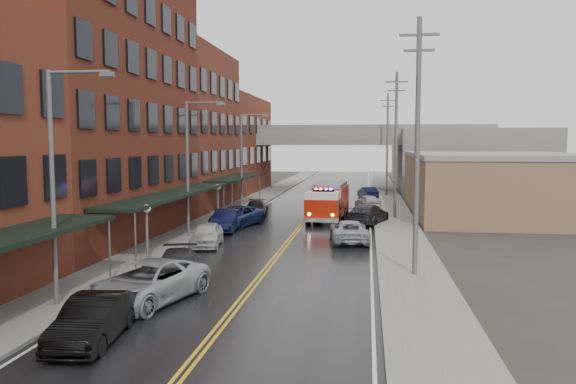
{
  "coord_description": "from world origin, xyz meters",
  "views": [
    {
      "loc": [
        4.93,
        -11.56,
        6.32
      ],
      "look_at": [
        -0.34,
        25.64,
        3.0
      ],
      "focal_mm": 35.0,
      "sensor_mm": 36.0,
      "label": 1
    }
  ],
  "objects": [
    {
      "name": "road",
      "position": [
        0.0,
        30.0,
        0.01
      ],
      "size": [
        11.0,
        160.0,
        0.02
      ],
      "primitive_type": "cube",
      "color": "black",
      "rests_on": "ground"
    },
    {
      "name": "sidewalk_left",
      "position": [
        -7.3,
        30.0,
        0.07
      ],
      "size": [
        3.0,
        160.0,
        0.15
      ],
      "primitive_type": "cube",
      "color": "slate",
      "rests_on": "ground"
    },
    {
      "name": "sidewalk_right",
      "position": [
        7.3,
        30.0,
        0.07
      ],
      "size": [
        3.0,
        160.0,
        0.15
      ],
      "primitive_type": "cube",
      "color": "slate",
      "rests_on": "ground"
    },
    {
      "name": "curb_left",
      "position": [
        -5.65,
        30.0,
        0.07
      ],
      "size": [
        0.3,
        160.0,
        0.15
      ],
      "primitive_type": "cube",
      "color": "gray",
      "rests_on": "ground"
    },
    {
      "name": "curb_right",
      "position": [
        5.65,
        30.0,
        0.07
      ],
      "size": [
        0.3,
        160.0,
        0.15
      ],
      "primitive_type": "cube",
      "color": "gray",
      "rests_on": "ground"
    },
    {
      "name": "brick_building_b",
      "position": [
        -13.3,
        23.0,
        9.0
      ],
      "size": [
        9.0,
        20.0,
        18.0
      ],
      "primitive_type": "cube",
      "color": "#562516",
      "rests_on": "ground"
    },
    {
      "name": "brick_building_c",
      "position": [
        -13.3,
        40.5,
        7.5
      ],
      "size": [
        9.0,
        15.0,
        15.0
      ],
      "primitive_type": "cube",
      "color": "brown",
      "rests_on": "ground"
    },
    {
      "name": "brick_building_far",
      "position": [
        -13.3,
        58.0,
        6.0
      ],
      "size": [
        9.0,
        20.0,
        12.0
      ],
      "primitive_type": "cube",
      "color": "maroon",
      "rests_on": "ground"
    },
    {
      "name": "tan_building",
      "position": [
        16.0,
        40.0,
        2.5
      ],
      "size": [
        14.0,
        22.0,
        5.0
      ],
      "primitive_type": "cube",
      "color": "#92694E",
      "rests_on": "ground"
    },
    {
      "name": "right_far_block",
      "position": [
        18.0,
        70.0,
        4.0
      ],
      "size": [
        18.0,
        30.0,
        8.0
      ],
      "primitive_type": "cube",
      "color": "slate",
      "rests_on": "ground"
    },
    {
      "name": "awning_1",
      "position": [
        -7.49,
        23.0,
        2.99
      ],
      "size": [
        2.6,
        18.0,
        3.09
      ],
      "color": "black",
      "rests_on": "ground"
    },
    {
      "name": "awning_2",
      "position": [
        -7.49,
        40.5,
        2.99
      ],
      "size": [
        2.6,
        13.0,
        3.09
      ],
      "color": "black",
      "rests_on": "ground"
    },
    {
      "name": "globe_lamp_1",
      "position": [
        -6.4,
        16.0,
        2.31
      ],
      "size": [
        0.44,
        0.44,
        3.12
      ],
      "color": "#59595B",
      "rests_on": "ground"
    },
    {
      "name": "globe_lamp_2",
      "position": [
        -6.4,
        30.0,
        2.31
      ],
      "size": [
        0.44,
        0.44,
        3.12
      ],
      "color": "#59595B",
      "rests_on": "ground"
    },
    {
      "name": "street_lamp_0",
      "position": [
        -6.55,
        8.0,
        5.19
      ],
      "size": [
        2.64,
        0.22,
        9.0
      ],
      "color": "#59595B",
      "rests_on": "ground"
    },
    {
      "name": "street_lamp_1",
      "position": [
        -6.55,
        24.0,
        5.19
      ],
      "size": [
        2.64,
        0.22,
        9.0
      ],
      "color": "#59595B",
      "rests_on": "ground"
    },
    {
      "name": "street_lamp_2",
      "position": [
        -6.55,
        40.0,
        5.19
      ],
      "size": [
        2.64,
        0.22,
        9.0
      ],
      "color": "#59595B",
      "rests_on": "ground"
    },
    {
      "name": "utility_pole_0",
      "position": [
        7.2,
        15.0,
        6.31
      ],
      "size": [
        1.8,
        0.24,
        12.0
      ],
      "color": "#59595B",
      "rests_on": "ground"
    },
    {
      "name": "utility_pole_1",
      "position": [
        7.2,
        35.0,
        6.31
      ],
      "size": [
        1.8,
        0.24,
        12.0
      ],
      "color": "#59595B",
      "rests_on": "ground"
    },
    {
      "name": "utility_pole_2",
      "position": [
        7.2,
        55.0,
        6.31
      ],
      "size": [
        1.8,
        0.24,
        12.0
      ],
      "color": "#59595B",
      "rests_on": "ground"
    },
    {
      "name": "overpass",
      "position": [
        0.0,
        62.0,
        5.99
      ],
      "size": [
        40.0,
        10.0,
        7.5
      ],
      "color": "slate",
      "rests_on": "ground"
    },
    {
      "name": "fire_truck",
      "position": [
        1.8,
        33.77,
        1.62
      ],
      "size": [
        3.7,
        8.34,
        2.99
      ],
      "rotation": [
        0.0,
        0.0,
        -0.06
      ],
      "color": "#A51B07",
      "rests_on": "ground"
    },
    {
      "name": "parked_car_left_1",
      "position": [
        -3.6,
        4.7,
        0.73
      ],
      "size": [
        2.01,
        4.58,
        1.46
      ],
      "primitive_type": "imported",
      "rotation": [
        0.0,
        0.0,
        0.11
      ],
      "color": "black",
      "rests_on": "ground"
    },
    {
      "name": "parked_car_left_2",
      "position": [
        -3.6,
        9.11,
        0.82
      ],
      "size": [
        4.12,
        6.36,
        1.63
      ],
      "primitive_type": "imported",
      "rotation": [
        0.0,
        0.0,
        -0.26
      ],
      "color": "#9B9EA2",
      "rests_on": "ground"
    },
    {
      "name": "parked_car_left_3",
      "position": [
        -3.6,
        12.66,
        0.69
      ],
      "size": [
        3.12,
        5.09,
        1.38
      ],
      "primitive_type": "imported",
      "rotation": [
        0.0,
        0.0,
        0.27
      ],
      "color": "#232325",
      "rests_on": "ground"
    },
    {
      "name": "parked_car_left_4",
      "position": [
        -4.72,
        21.2,
        0.73
      ],
      "size": [
        2.3,
        4.49,
        1.46
      ],
      "primitive_type": "imported",
      "rotation": [
        0.0,
        0.0,
        0.14
      ],
      "color": "#BABABA",
      "rests_on": "ground"
    },
    {
      "name": "parked_car_left_5",
      "position": [
        -5.0,
        27.06,
        0.77
      ],
      "size": [
        1.88,
        4.74,
        1.53
      ],
      "primitive_type": "imported",
      "rotation": [
        0.0,
        0.0,
        0.06
      ],
      "color": "black",
      "rests_on": "ground"
    },
    {
      "name": "parked_car_left_6",
      "position": [
        -4.81,
        29.45,
        0.76
      ],
      "size": [
        3.82,
        5.9,
        1.51
      ],
      "primitive_type": "imported",
      "rotation": [
        0.0,
        0.0,
        -0.26
      ],
      "color": "#15234F",
      "rests_on": "ground"
    },
    {
      "name": "parked_car_left_7",
      "position": [
        -4.4,
        34.8,
        0.67
      ],
      "size": [
        2.46,
        4.85,
        1.35
      ],
      "primitive_type": "imported",
      "rotation": [
        0.0,
        0.0,
        0.13
      ],
      "color": "black",
      "rests_on": "ground"
    },
    {
      "name": "parked_car_right_0",
      "position": [
        3.83,
        23.92,
        0.7
      ],
      "size": [
        2.81,
        5.27,
        1.41
      ],
      "primitive_type": "imported",
      "rotation": [
        0.0,
        0.0,
        3.24
      ],
      "color": "#A3A5AA",
      "rests_on": "ground"
    },
    {
      "name": "parked_car_right_1",
      "position": [
        5.0,
        32.06,
        0.79
      ],
      "size": [
        3.71,
        5.83,
        1.57
      ],
      "primitive_type": "imported",
      "rotation": [
        0.0,
        0.0,
        2.84
      ],
      "color": "#242426",
      "rests_on": "ground"
    },
    {
      "name": "parked_car_right_2",
      "position": [
        5.0,
        42.61,
        0.67
      ],
      "size": [
        2.83,
        4.24,
        1.34
      ],
      "primitive_type": "imported",
      "rotation": [
        0.0,
        0.0,
        3.49
      ],
      "color": "#BCBCBC",
      "rests_on": "ground"
    },
    {
      "name": "parked_car_right_3",
      "position": [
        5.0,
        52.2,
        0.67
      ],
      "size": [
        2.51,
        4.28,
        1.33
      ],
      "primitive_type": "imported",
      "rotation": [
        0.0,
        0.0,
        3.43
      ],
      "color": "black",
      "rests_on": "ground"
    }
  ]
}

